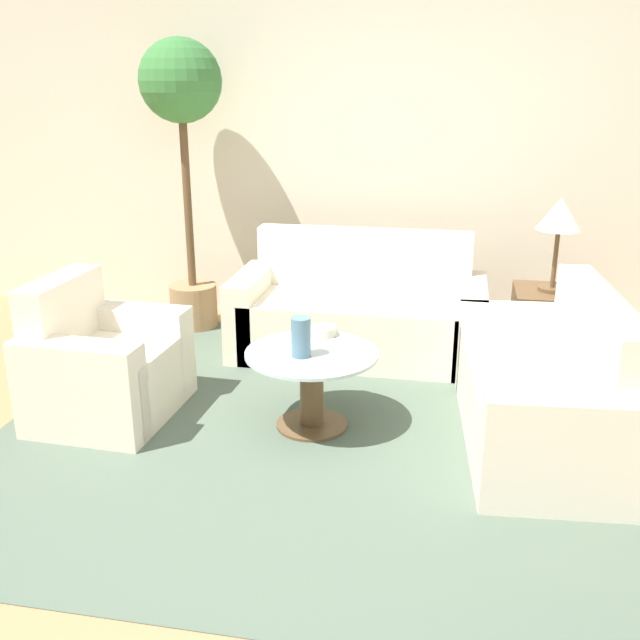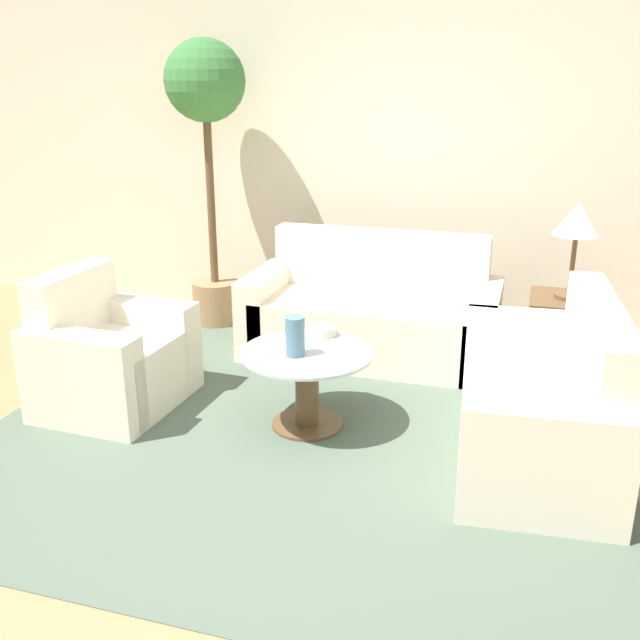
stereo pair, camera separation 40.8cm
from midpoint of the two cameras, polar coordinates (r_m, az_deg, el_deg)
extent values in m
plane|color=#9E754C|center=(3.49, -6.43, -13.70)|extent=(14.00, 14.00, 0.00)
cube|color=beige|center=(5.57, 1.24, 13.02)|extent=(10.00, 0.06, 2.60)
cube|color=#4C5B4C|center=(4.07, -3.56, -8.48)|extent=(3.42, 3.25, 0.01)
cube|color=beige|center=(4.97, 0.66, -0.57)|extent=(1.53, 0.77, 0.43)
cube|color=beige|center=(5.19, 1.24, 2.66)|extent=(1.53, 0.18, 0.84)
cube|color=beige|center=(5.13, -7.77, 0.67)|extent=(0.20, 0.77, 0.56)
cube|color=beige|center=(4.88, 9.53, -0.39)|extent=(0.20, 0.77, 0.56)
cube|color=beige|center=(4.35, -19.04, -4.61)|extent=(0.73, 0.66, 0.43)
cube|color=beige|center=(4.43, -22.20, -1.94)|extent=(0.21, 0.64, 0.81)
cube|color=beige|center=(4.09, -21.44, -5.44)|extent=(0.71, 0.23, 0.56)
cube|color=beige|center=(4.58, -17.07, -2.34)|extent=(0.71, 0.23, 0.56)
cube|color=beige|center=(3.94, 14.08, -6.64)|extent=(0.83, 1.35, 0.43)
cube|color=beige|center=(3.91, 18.31, -4.06)|extent=(0.28, 1.31, 0.82)
cube|color=beige|center=(4.50, 13.12, -2.33)|extent=(0.74, 0.26, 0.56)
cube|color=beige|center=(3.34, 15.57, -10.40)|extent=(0.74, 0.26, 0.56)
cylinder|color=brown|center=(4.07, -3.57, -8.40)|extent=(0.40, 0.40, 0.02)
cylinder|color=brown|center=(3.97, -3.63, -5.76)|extent=(0.13, 0.13, 0.43)
cylinder|color=#B2C6C6|center=(3.89, -3.70, -2.74)|extent=(0.73, 0.73, 0.02)
cube|color=brown|center=(4.92, 15.51, -0.78)|extent=(0.47, 0.47, 0.54)
cylinder|color=brown|center=(4.84, 15.80, 2.38)|extent=(0.18, 0.18, 0.02)
cylinder|color=brown|center=(4.79, 16.02, 4.71)|extent=(0.03, 0.03, 0.38)
cone|color=beige|center=(4.73, 16.34, 8.15)|extent=(0.29, 0.29, 0.20)
cylinder|color=#93704C|center=(5.71, -12.09, 1.12)|extent=(0.36, 0.36, 0.34)
cylinder|color=brown|center=(5.52, -12.69, 9.46)|extent=(0.06, 0.06, 1.34)
sphere|color=#387538|center=(5.45, -13.35, 18.14)|extent=(0.59, 0.59, 0.59)
cylinder|color=slate|center=(3.79, -4.62, -1.43)|extent=(0.11, 0.11, 0.22)
cylinder|color=beige|center=(4.12, -2.58, -0.91)|extent=(0.16, 0.16, 0.05)
camera|label=1|loc=(0.20, -92.86, -0.98)|focal=40.00mm
camera|label=2|loc=(0.20, 87.14, 0.98)|focal=40.00mm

